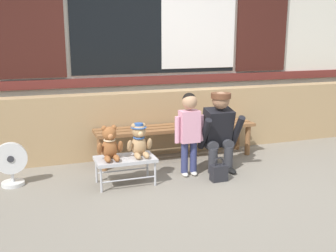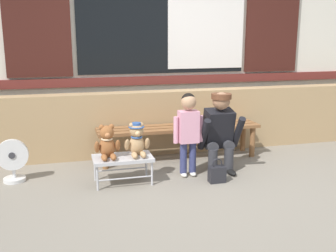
# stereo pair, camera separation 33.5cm
# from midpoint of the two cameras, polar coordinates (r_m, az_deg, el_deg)

# --- Properties ---
(ground_plane) EXTENTS (60.00, 60.00, 0.00)m
(ground_plane) POSITION_cam_midpoint_polar(r_m,az_deg,el_deg) (4.29, 7.82, -8.87)
(ground_plane) COLOR gray
(brick_low_wall) EXTENTS (7.39, 0.25, 0.85)m
(brick_low_wall) POSITION_cam_midpoint_polar(r_m,az_deg,el_deg) (5.45, 2.20, 0.63)
(brick_low_wall) COLOR tan
(brick_low_wall) RESTS_ON ground
(shop_facade) EXTENTS (7.55, 0.26, 3.75)m
(shop_facade) POSITION_cam_midpoint_polar(r_m,az_deg,el_deg) (5.83, 0.81, 15.77)
(shop_facade) COLOR silver
(shop_facade) RESTS_ON ground
(wooden_bench_long) EXTENTS (2.10, 0.40, 0.44)m
(wooden_bench_long) POSITION_cam_midpoint_polar(r_m,az_deg,el_deg) (5.13, 3.48, -0.77)
(wooden_bench_long) COLOR brown
(wooden_bench_long) RESTS_ON ground
(small_display_bench) EXTENTS (0.64, 0.36, 0.30)m
(small_display_bench) POSITION_cam_midpoint_polar(r_m,az_deg,el_deg) (4.33, -4.29, -4.83)
(small_display_bench) COLOR #BCBCC1
(small_display_bench) RESTS_ON ground
(teddy_bear_plain) EXTENTS (0.28, 0.26, 0.36)m
(teddy_bear_plain) POSITION_cam_midpoint_polar(r_m,az_deg,el_deg) (4.25, -6.46, -2.45)
(teddy_bear_plain) COLOR #93562D
(teddy_bear_plain) RESTS_ON small_display_bench
(teddy_bear_with_hat) EXTENTS (0.28, 0.27, 0.36)m
(teddy_bear_with_hat) POSITION_cam_midpoint_polar(r_m,az_deg,el_deg) (4.31, -2.25, -2.05)
(teddy_bear_with_hat) COLOR tan
(teddy_bear_with_hat) RESTS_ON small_display_bench
(child_standing) EXTENTS (0.35, 0.18, 0.96)m
(child_standing) POSITION_cam_midpoint_polar(r_m,az_deg,el_deg) (4.47, 5.07, 0.04)
(child_standing) COLOR navy
(child_standing) RESTS_ON ground
(adult_crouching) EXTENTS (0.50, 0.49, 0.95)m
(adult_crouching) POSITION_cam_midpoint_polar(r_m,az_deg,el_deg) (4.71, 9.42, -0.83)
(adult_crouching) COLOR #333338
(adult_crouching) RESTS_ON ground
(handbag_on_ground) EXTENTS (0.18, 0.11, 0.27)m
(handbag_on_ground) POSITION_cam_midpoint_polar(r_m,az_deg,el_deg) (4.45, 9.18, -6.78)
(handbag_on_ground) COLOR #232328
(handbag_on_ground) RESTS_ON ground
(floor_fan) EXTENTS (0.34, 0.24, 0.48)m
(floor_fan) POSITION_cam_midpoint_polar(r_m,az_deg,el_deg) (4.63, -19.39, -4.75)
(floor_fan) COLOR silver
(floor_fan) RESTS_ON ground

